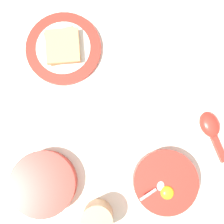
% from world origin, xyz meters
% --- Properties ---
extents(ground_plane, '(3.00, 3.00, 0.00)m').
position_xyz_m(ground_plane, '(0.00, 0.00, 0.00)').
color(ground_plane, silver).
extents(egg_bowl, '(0.18, 0.18, 0.08)m').
position_xyz_m(egg_bowl, '(-0.06, -0.15, 0.03)').
color(egg_bowl, red).
rests_on(egg_bowl, ground_plane).
extents(toast_plate, '(0.23, 0.23, 0.02)m').
position_xyz_m(toast_plate, '(0.23, 0.25, 0.01)').
color(toast_plate, red).
rests_on(toast_plate, ground_plane).
extents(toast_sandwich, '(0.14, 0.14, 0.03)m').
position_xyz_m(toast_sandwich, '(0.23, 0.25, 0.03)').
color(toast_sandwich, tan).
rests_on(toast_sandwich, toast_plate).
extents(soup_spoon, '(0.14, 0.12, 0.03)m').
position_xyz_m(soup_spoon, '(0.13, -0.24, 0.02)').
color(soup_spoon, red).
rests_on(soup_spoon, ground_plane).
extents(congee_bowl, '(0.18, 0.18, 0.05)m').
position_xyz_m(congee_bowl, '(-0.16, 0.17, 0.03)').
color(congee_bowl, red).
rests_on(congee_bowl, ground_plane).
extents(drinking_cup, '(0.08, 0.08, 0.09)m').
position_xyz_m(drinking_cup, '(-0.20, 0.00, 0.05)').
color(drinking_cup, tan).
rests_on(drinking_cup, ground_plane).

